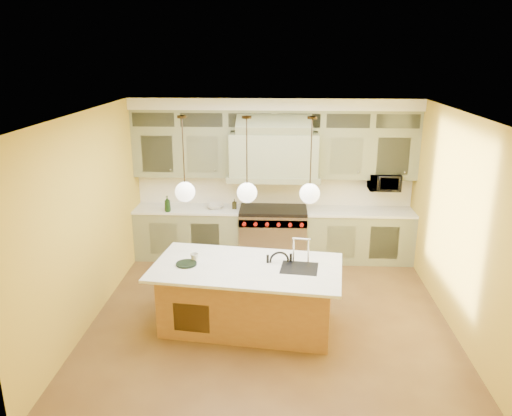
# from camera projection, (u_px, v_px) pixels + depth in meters

# --- Properties ---
(floor) EXTENTS (5.00, 5.00, 0.00)m
(floor) POSITION_uv_depth(u_px,v_px,m) (270.00, 317.00, 7.18)
(floor) COLOR brown
(floor) RESTS_ON ground
(ceiling) EXTENTS (5.00, 5.00, 0.00)m
(ceiling) POSITION_uv_depth(u_px,v_px,m) (272.00, 113.00, 6.31)
(ceiling) COLOR white
(ceiling) RESTS_ON wall_back
(wall_back) EXTENTS (5.00, 0.00, 5.00)m
(wall_back) POSITION_uv_depth(u_px,v_px,m) (274.00, 177.00, 9.12)
(wall_back) COLOR gold
(wall_back) RESTS_ON ground
(wall_front) EXTENTS (5.00, 0.00, 5.00)m
(wall_front) POSITION_uv_depth(u_px,v_px,m) (265.00, 314.00, 4.36)
(wall_front) COLOR gold
(wall_front) RESTS_ON ground
(wall_left) EXTENTS (0.00, 5.00, 5.00)m
(wall_left) POSITION_uv_depth(u_px,v_px,m) (90.00, 218.00, 6.86)
(wall_left) COLOR gold
(wall_left) RESTS_ON ground
(wall_right) EXTENTS (0.00, 5.00, 5.00)m
(wall_right) POSITION_uv_depth(u_px,v_px,m) (459.00, 225.00, 6.62)
(wall_right) COLOR gold
(wall_right) RESTS_ON ground
(back_cabinetry) EXTENTS (5.00, 0.77, 2.90)m
(back_cabinetry) POSITION_uv_depth(u_px,v_px,m) (274.00, 182.00, 8.88)
(back_cabinetry) COLOR gray
(back_cabinetry) RESTS_ON floor
(range) EXTENTS (1.20, 0.74, 0.96)m
(range) POSITION_uv_depth(u_px,v_px,m) (273.00, 233.00, 9.07)
(range) COLOR silver
(range) RESTS_ON floor
(kitchen_island) EXTENTS (2.64, 1.61, 1.35)m
(kitchen_island) POSITION_uv_depth(u_px,v_px,m) (248.00, 295.00, 6.81)
(kitchen_island) COLOR #996136
(kitchen_island) RESTS_ON floor
(counter_stool) EXTENTS (0.44, 0.44, 1.07)m
(counter_stool) POSITION_uv_depth(u_px,v_px,m) (281.00, 287.00, 6.73)
(counter_stool) COLOR black
(counter_stool) RESTS_ON floor
(microwave) EXTENTS (0.54, 0.37, 0.30)m
(microwave) POSITION_uv_depth(u_px,v_px,m) (384.00, 182.00, 8.79)
(microwave) COLOR black
(microwave) RESTS_ON back_cabinetry
(oil_bottle_a) EXTENTS (0.13, 0.13, 0.29)m
(oil_bottle_a) POSITION_uv_depth(u_px,v_px,m) (167.00, 204.00, 8.78)
(oil_bottle_a) COLOR black
(oil_bottle_a) RESTS_ON back_cabinetry
(oil_bottle_b) EXTENTS (0.08, 0.08, 0.18)m
(oil_bottle_b) POSITION_uv_depth(u_px,v_px,m) (234.00, 204.00, 8.95)
(oil_bottle_b) COLOR black
(oil_bottle_b) RESTS_ON back_cabinetry
(fruit_bowl) EXTENTS (0.36, 0.36, 0.08)m
(fruit_bowl) POSITION_uv_depth(u_px,v_px,m) (215.00, 206.00, 8.99)
(fruit_bowl) COLOR beige
(fruit_bowl) RESTS_ON back_cabinetry
(cup) EXTENTS (0.13, 0.13, 0.11)m
(cup) POSITION_uv_depth(u_px,v_px,m) (194.00, 257.00, 6.77)
(cup) COLOR beige
(cup) RESTS_ON kitchen_island
(pendant_left) EXTENTS (0.26, 0.26, 1.11)m
(pendant_left) POSITION_uv_depth(u_px,v_px,m) (185.00, 190.00, 6.41)
(pendant_left) COLOR #2D2319
(pendant_left) RESTS_ON ceiling
(pendant_center) EXTENTS (0.26, 0.26, 1.11)m
(pendant_center) POSITION_uv_depth(u_px,v_px,m) (247.00, 190.00, 6.37)
(pendant_center) COLOR #2D2319
(pendant_center) RESTS_ON ceiling
(pendant_right) EXTENTS (0.26, 0.26, 1.11)m
(pendant_right) POSITION_uv_depth(u_px,v_px,m) (310.00, 191.00, 6.33)
(pendant_right) COLOR #2D2319
(pendant_right) RESTS_ON ceiling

